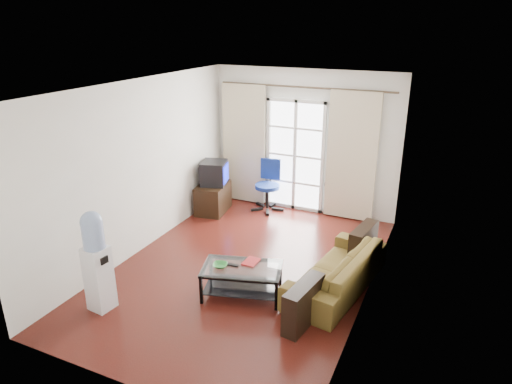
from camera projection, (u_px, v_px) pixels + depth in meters
floor at (245, 269)px, 6.85m from camera, size 5.20×5.20×0.00m
ceiling at (243, 86)px, 5.90m from camera, size 5.20×5.20×0.00m
wall_back at (304, 142)px, 8.59m from camera, size 3.60×0.02×2.70m
wall_front at (120, 271)px, 4.16m from camera, size 3.60×0.02×2.70m
wall_left at (140, 168)px, 7.08m from camera, size 0.02×5.20×2.70m
wall_right at (374, 204)px, 5.68m from camera, size 0.02×5.20×2.70m
french_door at (295, 156)px, 8.70m from camera, size 1.16×0.06×2.15m
curtain_rod at (304, 87)px, 8.14m from camera, size 3.30×0.04×0.04m
curtain_left at (244, 144)px, 9.01m from camera, size 0.90×0.07×2.35m
curtain_right at (352, 157)px, 8.18m from camera, size 0.90×0.07×2.35m
radiator at (341, 200)px, 8.56m from camera, size 0.64×0.12×0.64m
sofa at (337, 270)px, 6.27m from camera, size 2.16×1.36×0.56m
coffee_table at (242, 277)px, 6.10m from camera, size 1.17×0.86×0.42m
bowl at (220, 265)px, 6.06m from camera, size 0.31×0.31×0.05m
book at (245, 260)px, 6.21m from camera, size 0.20×0.26×0.02m
remote at (232, 265)px, 6.09m from camera, size 0.18×0.06×0.02m
tv_stand at (213, 198)px, 8.83m from camera, size 0.61×0.82×0.56m
crt_tv at (213, 173)px, 8.68m from camera, size 0.58×0.59×0.45m
task_chair at (268, 195)px, 8.93m from camera, size 0.75×0.75×0.98m
water_cooler at (96, 259)px, 5.68m from camera, size 0.31×0.30×1.35m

